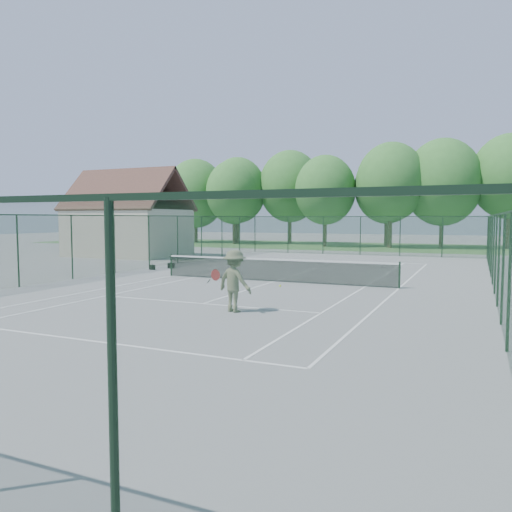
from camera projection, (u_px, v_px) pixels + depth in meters
name	position (u px, v px, depth m)	size (l,w,h in m)	color
ground	(274.00, 282.00, 22.52)	(140.00, 140.00, 0.00)	gray
grass_far	(386.00, 247.00, 49.85)	(80.00, 16.00, 0.01)	#417134
court_lines	(274.00, 282.00, 22.52)	(11.05, 23.85, 0.01)	white
tennis_net	(274.00, 269.00, 22.48)	(11.08, 0.08, 1.10)	black
fence_enclosure	(274.00, 247.00, 22.40)	(18.05, 36.05, 3.02)	#193C21
utility_building	(128.00, 215.00, 37.88)	(8.60, 6.27, 6.63)	beige
tree_line_far	(387.00, 187.00, 49.40)	(39.40, 6.40, 9.70)	#473524
sports_bag_a	(152.00, 267.00, 27.73)	(0.34, 0.21, 0.28)	black
sports_bag_b	(171.00, 266.00, 28.54)	(0.39, 0.24, 0.31)	black
tennis_player	(235.00, 281.00, 15.19)	(2.22, 1.02, 1.90)	#55593F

